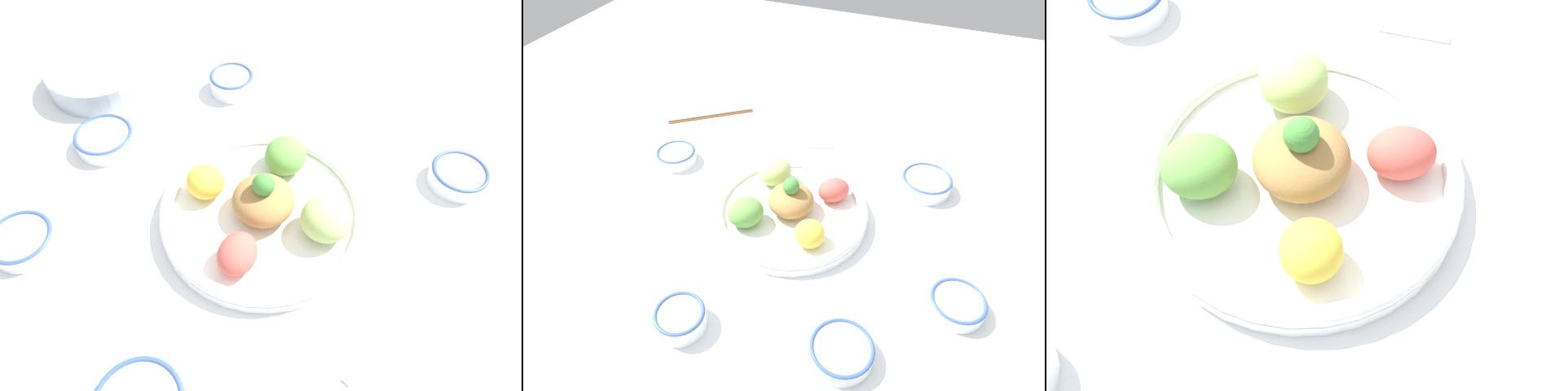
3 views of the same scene
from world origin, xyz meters
The scene contains 4 objects.
ground_plane centered at (0.00, 0.00, 0.00)m, with size 2.40×2.40×0.00m, color white.
salad_platter centered at (0.02, 0.03, 0.03)m, with size 0.33×0.33×0.11m.
sauce_bowl_dark centered at (-0.05, -0.31, 0.02)m, with size 0.10×0.10×0.03m.
serving_spoon_main centered at (-0.23, -0.03, 0.00)m, with size 0.07×0.13×0.01m.
Camera 3 is at (0.30, 0.25, 0.55)m, focal length 42.00 mm.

